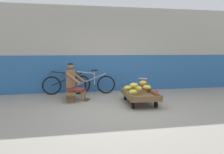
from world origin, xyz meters
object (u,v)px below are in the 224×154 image
vendor_seated (74,82)px  bicycle_far_left (92,84)px  low_bench (71,93)px  banana_cart (140,95)px  weighing_scale (143,82)px  bicycle_near_left (67,84)px  shopping_bag (155,94)px  plastic_crate (143,91)px

vendor_seated → bicycle_far_left: size_ratio=0.69×
low_bench → bicycle_far_left: 1.07m
banana_cart → weighing_scale: 1.11m
vendor_seated → bicycle_far_left: 1.05m
banana_cart → vendor_seated: 2.05m
weighing_scale → bicycle_near_left: bearing=163.0°
banana_cart → shopping_bag: banana_cart is taller
plastic_crate → shopping_bag: (0.28, -0.40, -0.03)m
banana_cart → bicycle_near_left: (-2.08, 1.77, 0.11)m
vendor_seated → shopping_bag: bearing=-4.6°
low_bench → bicycle_far_left: bicycle_far_left is taller
weighing_scale → banana_cart: bearing=-113.6°
plastic_crate → weighing_scale: 0.30m
bicycle_far_left → bicycle_near_left: bearing=170.9°
bicycle_near_left → shopping_bag: size_ratio=6.91×
low_bench → bicycle_far_left: bearing=48.3°
banana_cart → bicycle_far_left: size_ratio=0.89×
low_bench → shopping_bag: 2.66m
bicycle_near_left → banana_cart: bearing=-40.3°
plastic_crate → vendor_seated: bearing=-175.2°
bicycle_far_left → shopping_bag: bicycle_far_left is taller
low_bench → shopping_bag: (2.65, -0.24, -0.08)m
bicycle_far_left → banana_cart: bearing=-53.0°
banana_cart → vendor_seated: (-1.85, 0.81, 0.33)m
bicycle_far_left → weighing_scale: bearing=-20.8°
banana_cart → vendor_seated: bearing=156.4°
bicycle_far_left → vendor_seated: bearing=-127.1°
bicycle_near_left → bicycle_far_left: bearing=-9.1°
vendor_seated → bicycle_near_left: bearing=103.6°
banana_cart → shopping_bag: size_ratio=6.16×
banana_cart → vendor_seated: size_ratio=1.30×
weighing_scale → bicycle_far_left: 1.78m
shopping_bag → bicycle_far_left: bearing=152.1°
banana_cart → bicycle_far_left: bearing=127.0°
low_bench → bicycle_near_left: size_ratio=0.67×
weighing_scale → bicycle_far_left: bearing=159.2°
vendor_seated → plastic_crate: (2.29, 0.19, -0.42)m
bicycle_far_left → shopping_bag: (1.95, -1.03, -0.23)m
banana_cart → bicycle_near_left: bicycle_near_left is taller
plastic_crate → bicycle_far_left: (-1.66, 0.63, 0.20)m
low_bench → bicycle_far_left: size_ratio=0.67×
weighing_scale → bicycle_far_left: bicycle_far_left is taller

